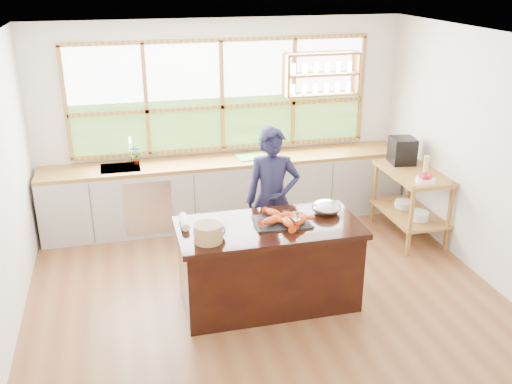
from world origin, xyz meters
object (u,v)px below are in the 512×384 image
object	(u,v)px
espresso_machine	(402,151)
island	(269,264)
cook	(272,200)
wicker_basket	(208,233)

from	to	relation	value
espresso_machine	island	bearing A→B (deg)	-139.76
cook	espresso_machine	size ratio (longest dim) A/B	4.94
island	wicker_basket	bearing A→B (deg)	-162.04
island	wicker_basket	distance (m)	0.87
island	cook	size ratio (longest dim) A/B	1.10
cook	wicker_basket	size ratio (longest dim) A/B	6.21
island	cook	distance (m)	0.88
island	espresso_machine	size ratio (longest dim) A/B	5.41
cook	wicker_basket	bearing A→B (deg)	-121.51
cook	island	bearing A→B (deg)	-96.63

